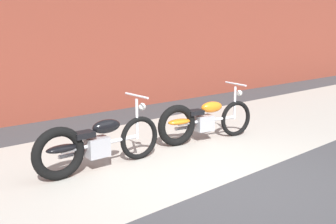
# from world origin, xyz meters

# --- Properties ---
(ground_plane) EXTENTS (80.00, 80.00, 0.00)m
(ground_plane) POSITION_xyz_m (0.00, 0.00, 0.00)
(ground_plane) COLOR #38383A
(sidewalk_slab) EXTENTS (36.00, 3.50, 0.01)m
(sidewalk_slab) POSITION_xyz_m (0.00, 1.75, 0.00)
(sidewalk_slab) COLOR #9E998E
(sidewalk_slab) RESTS_ON ground
(brick_building_wall) EXTENTS (36.00, 0.50, 4.67)m
(brick_building_wall) POSITION_xyz_m (0.00, 5.20, 2.34)
(brick_building_wall) COLOR brown
(brick_building_wall) RESTS_ON ground
(motorcycle_black) EXTENTS (2.01, 0.58, 1.03)m
(motorcycle_black) POSITION_xyz_m (-1.15, 1.53, 0.40)
(motorcycle_black) COLOR black
(motorcycle_black) RESTS_ON ground
(motorcycle_orange) EXTENTS (1.99, 0.70, 1.03)m
(motorcycle_orange) POSITION_xyz_m (1.04, 1.56, 0.40)
(motorcycle_orange) COLOR black
(motorcycle_orange) RESTS_ON ground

